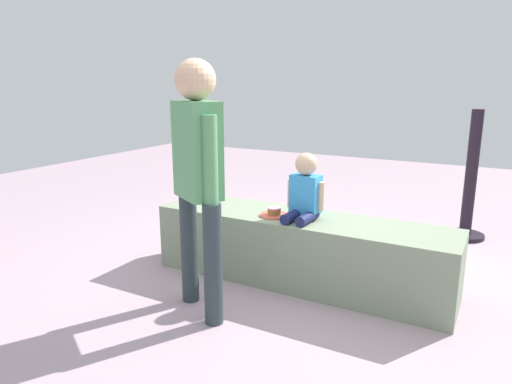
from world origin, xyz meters
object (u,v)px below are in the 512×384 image
object	(u,v)px
party_cup_red	(267,220)
handbag_black_leather	(234,230)
water_bottle_near_gift	(339,226)
water_bottle_far_side	(385,241)
adult_standing	(198,166)
gift_bag	(285,231)
cake_box_white	(433,249)
cake_plate	(274,213)
child_seated	(305,190)

from	to	relation	value
party_cup_red	handbag_black_leather	distance (m)	0.66
water_bottle_near_gift	water_bottle_far_side	size ratio (longest dim) A/B	1.13
adult_standing	gift_bag	xyz separation A→B (m)	(-0.04, 1.39, -0.84)
water_bottle_near_gift	cake_box_white	distance (m)	0.91
gift_bag	party_cup_red	size ratio (longest dim) A/B	2.89
party_cup_red	water_bottle_near_gift	bearing A→B (deg)	2.87
adult_standing	cake_plate	distance (m)	0.83
child_seated	adult_standing	distance (m)	0.87
party_cup_red	cake_plate	bearing A→B (deg)	-60.39
cake_plate	handbag_black_leather	xyz separation A→B (m)	(-0.69, 0.56, -0.40)
party_cup_red	handbag_black_leather	size ratio (longest dim) A/B	0.32
gift_bag	adult_standing	bearing A→B (deg)	-88.34
adult_standing	party_cup_red	world-z (taller)	adult_standing
gift_bag	cake_box_white	size ratio (longest dim) A/B	1.14
child_seated	water_bottle_far_side	world-z (taller)	child_seated
gift_bag	party_cup_red	bearing A→B (deg)	132.09
water_bottle_far_side	party_cup_red	distance (m)	1.31
child_seated	gift_bag	xyz separation A→B (m)	(-0.46, 0.68, -0.58)
adult_standing	cake_box_white	xyz separation A→B (m)	(1.20, 1.80, -0.92)
party_cup_red	handbag_black_leather	world-z (taller)	handbag_black_leather
water_bottle_far_side	party_cup_red	xyz separation A→B (m)	(-1.29, 0.16, -0.03)
child_seated	cake_box_white	bearing A→B (deg)	54.48
adult_standing	cake_plate	world-z (taller)	adult_standing
gift_bag	cake_box_white	bearing A→B (deg)	18.31
water_bottle_near_gift	water_bottle_far_side	bearing A→B (deg)	-21.62
child_seated	gift_bag	size ratio (longest dim) A/B	1.46
cake_plate	party_cup_red	xyz separation A→B (m)	(-0.69, 1.22, -0.48)
child_seated	party_cup_red	world-z (taller)	child_seated
cake_plate	water_bottle_near_gift	xyz separation A→B (m)	(0.10, 1.26, -0.43)
gift_bag	water_bottle_near_gift	xyz separation A→B (m)	(0.34, 0.54, -0.04)
child_seated	water_bottle_far_side	size ratio (longest dim) A/B	2.48
water_bottle_near_gift	cake_box_white	xyz separation A→B (m)	(0.90, -0.13, -0.04)
child_seated	cake_plate	distance (m)	0.30
cake_plate	water_bottle_near_gift	world-z (taller)	cake_plate
water_bottle_far_side	water_bottle_near_gift	bearing A→B (deg)	158.38
party_cup_red	handbag_black_leather	bearing A→B (deg)	-90.02
adult_standing	gift_bag	world-z (taller)	adult_standing
party_cup_red	child_seated	bearing A→B (deg)	-52.06
water_bottle_near_gift	party_cup_red	xyz separation A→B (m)	(-0.79, -0.04, -0.04)
cake_box_white	adult_standing	bearing A→B (deg)	-123.67
cake_box_white	party_cup_red	bearing A→B (deg)	176.95
cake_plate	party_cup_red	size ratio (longest dim) A/B	1.96
child_seated	water_bottle_near_gift	size ratio (longest dim) A/B	2.19
child_seated	adult_standing	xyz separation A→B (m)	(-0.42, -0.71, 0.25)
adult_standing	party_cup_red	bearing A→B (deg)	104.59
cake_plate	water_bottle_far_side	bearing A→B (deg)	60.30
cake_plate	cake_box_white	world-z (taller)	cake_plate
water_bottle_near_gift	party_cup_red	bearing A→B (deg)	-177.13
cake_box_white	water_bottle_far_side	bearing A→B (deg)	-169.86
child_seated	water_bottle_far_side	bearing A→B (deg)	69.55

